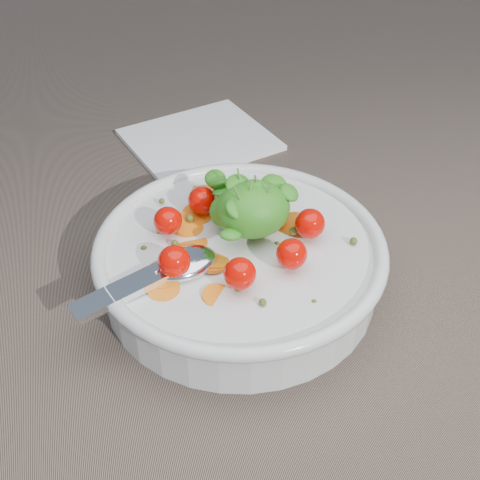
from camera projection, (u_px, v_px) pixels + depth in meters
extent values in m
plane|color=#705D50|center=(232.00, 272.00, 0.53)|extent=(6.00, 6.00, 0.00)
cylinder|color=silver|center=(240.00, 265.00, 0.50)|extent=(0.23, 0.23, 0.04)
torus|color=silver|center=(240.00, 245.00, 0.49)|extent=(0.24, 0.24, 0.01)
cylinder|color=silver|center=(240.00, 282.00, 0.51)|extent=(0.11, 0.11, 0.01)
cylinder|color=brown|center=(240.00, 265.00, 0.50)|extent=(0.21, 0.21, 0.03)
cylinder|color=orange|center=(173.00, 263.00, 0.47)|extent=(0.03, 0.03, 0.01)
cylinder|color=orange|center=(188.00, 227.00, 0.50)|extent=(0.03, 0.03, 0.01)
cylinder|color=orange|center=(163.00, 275.00, 0.46)|extent=(0.04, 0.04, 0.01)
cylinder|color=orange|center=(203.00, 196.00, 0.54)|extent=(0.03, 0.03, 0.01)
cylinder|color=orange|center=(249.00, 227.00, 0.51)|extent=(0.03, 0.03, 0.01)
cylinder|color=orange|center=(229.00, 204.00, 0.53)|extent=(0.03, 0.03, 0.01)
cylinder|color=orange|center=(163.00, 289.00, 0.45)|extent=(0.04, 0.03, 0.01)
cylinder|color=orange|center=(263.00, 219.00, 0.51)|extent=(0.03, 0.03, 0.01)
cylinder|color=orange|center=(155.00, 227.00, 0.51)|extent=(0.03, 0.03, 0.01)
cylinder|color=orange|center=(171.00, 220.00, 0.52)|extent=(0.02, 0.02, 0.00)
cylinder|color=orange|center=(273.00, 222.00, 0.51)|extent=(0.03, 0.03, 0.01)
cylinder|color=orange|center=(196.00, 215.00, 0.52)|extent=(0.03, 0.03, 0.01)
cylinder|color=orange|center=(212.00, 261.00, 0.47)|extent=(0.03, 0.03, 0.01)
cylinder|color=orange|center=(191.00, 245.00, 0.49)|extent=(0.03, 0.03, 0.01)
cylinder|color=orange|center=(212.00, 263.00, 0.47)|extent=(0.03, 0.03, 0.01)
cylinder|color=orange|center=(295.00, 226.00, 0.51)|extent=(0.03, 0.03, 0.01)
cylinder|color=orange|center=(218.00, 297.00, 0.44)|extent=(0.03, 0.03, 0.01)
cylinder|color=orange|center=(190.00, 259.00, 0.47)|extent=(0.03, 0.03, 0.00)
sphere|color=#46501A|center=(175.00, 243.00, 0.48)|extent=(0.01, 0.01, 0.01)
sphere|color=#46501A|center=(231.00, 207.00, 0.52)|extent=(0.00, 0.00, 0.00)
sphere|color=#46501A|center=(238.00, 290.00, 0.45)|extent=(0.00, 0.00, 0.00)
sphere|color=#46501A|center=(314.00, 303.00, 0.44)|extent=(0.01, 0.01, 0.01)
sphere|color=#46501A|center=(277.00, 244.00, 0.49)|extent=(0.00, 0.00, 0.00)
sphere|color=#46501A|center=(190.00, 218.00, 0.51)|extent=(0.01, 0.01, 0.01)
sphere|color=#46501A|center=(162.00, 201.00, 0.53)|extent=(0.01, 0.01, 0.01)
sphere|color=#46501A|center=(192.00, 247.00, 0.49)|extent=(0.00, 0.00, 0.00)
sphere|color=#46501A|center=(315.00, 228.00, 0.50)|extent=(0.01, 0.01, 0.01)
sphere|color=#46501A|center=(263.00, 302.00, 0.43)|extent=(0.01, 0.01, 0.01)
sphere|color=#46501A|center=(208.00, 208.00, 0.52)|extent=(0.01, 0.01, 0.01)
sphere|color=#46501A|center=(300.00, 219.00, 0.51)|extent=(0.01, 0.01, 0.01)
sphere|color=#46501A|center=(235.00, 268.00, 0.46)|extent=(0.01, 0.01, 0.01)
sphere|color=#46501A|center=(354.00, 241.00, 0.49)|extent=(0.01, 0.01, 0.01)
sphere|color=#46501A|center=(196.00, 189.00, 0.55)|extent=(0.01, 0.01, 0.01)
sphere|color=#46501A|center=(316.00, 216.00, 0.51)|extent=(0.01, 0.01, 0.01)
sphere|color=#46501A|center=(293.00, 231.00, 0.49)|extent=(0.01, 0.01, 0.01)
sphere|color=#46501A|center=(144.00, 249.00, 0.49)|extent=(0.01, 0.01, 0.01)
sphere|color=#D40800|center=(310.00, 224.00, 0.48)|extent=(0.02, 0.02, 0.02)
sphere|color=#D40800|center=(257.00, 199.00, 0.51)|extent=(0.02, 0.02, 0.02)
sphere|color=#D40800|center=(202.00, 200.00, 0.51)|extent=(0.02, 0.02, 0.02)
sphere|color=#D40800|center=(168.00, 221.00, 0.49)|extent=(0.02, 0.02, 0.02)
sphere|color=#D40800|center=(174.00, 261.00, 0.45)|extent=(0.02, 0.02, 0.02)
sphere|color=#D40800|center=(240.00, 274.00, 0.44)|extent=(0.02, 0.02, 0.02)
sphere|color=#D40800|center=(292.00, 254.00, 0.46)|extent=(0.02, 0.02, 0.02)
ellipsoid|color=#368C1F|center=(253.00, 209.00, 0.48)|extent=(0.06, 0.05, 0.04)
ellipsoid|color=#368C1F|center=(231.00, 212.00, 0.49)|extent=(0.03, 0.03, 0.03)
ellipsoid|color=#368C1F|center=(271.00, 182.00, 0.49)|extent=(0.02, 0.02, 0.01)
ellipsoid|color=#368C1F|center=(252.00, 204.00, 0.47)|extent=(0.02, 0.02, 0.02)
ellipsoid|color=#368C1F|center=(239.00, 217.00, 0.47)|extent=(0.03, 0.03, 0.02)
ellipsoid|color=#368C1F|center=(258.00, 192.00, 0.49)|extent=(0.03, 0.03, 0.02)
ellipsoid|color=#368C1F|center=(254.00, 205.00, 0.48)|extent=(0.02, 0.02, 0.02)
ellipsoid|color=#368C1F|center=(250.00, 195.00, 0.47)|extent=(0.02, 0.02, 0.01)
ellipsoid|color=#368C1F|center=(222.00, 190.00, 0.50)|extent=(0.02, 0.02, 0.01)
ellipsoid|color=#368C1F|center=(237.00, 209.00, 0.46)|extent=(0.02, 0.03, 0.02)
ellipsoid|color=#368C1F|center=(236.00, 190.00, 0.48)|extent=(0.02, 0.02, 0.01)
ellipsoid|color=#368C1F|center=(221.00, 184.00, 0.50)|extent=(0.03, 0.03, 0.02)
ellipsoid|color=#368C1F|center=(249.00, 191.00, 0.48)|extent=(0.03, 0.02, 0.02)
ellipsoid|color=#368C1F|center=(289.00, 192.00, 0.48)|extent=(0.02, 0.02, 0.02)
ellipsoid|color=#368C1F|center=(253.00, 198.00, 0.47)|extent=(0.02, 0.02, 0.02)
ellipsoid|color=#368C1F|center=(229.00, 199.00, 0.50)|extent=(0.02, 0.02, 0.01)
ellipsoid|color=#368C1F|center=(215.00, 179.00, 0.50)|extent=(0.03, 0.03, 0.02)
ellipsoid|color=#368C1F|center=(248.00, 201.00, 0.47)|extent=(0.02, 0.02, 0.02)
ellipsoid|color=#368C1F|center=(254.00, 202.00, 0.48)|extent=(0.02, 0.02, 0.01)
ellipsoid|color=#368C1F|center=(268.00, 195.00, 0.48)|extent=(0.03, 0.03, 0.02)
ellipsoid|color=#368C1F|center=(275.00, 185.00, 0.49)|extent=(0.03, 0.03, 0.02)
ellipsoid|color=#368C1F|center=(255.00, 190.00, 0.47)|extent=(0.03, 0.03, 0.02)
ellipsoid|color=#368C1F|center=(238.00, 184.00, 0.48)|extent=(0.03, 0.03, 0.02)
ellipsoid|color=#368C1F|center=(231.00, 234.00, 0.46)|extent=(0.02, 0.02, 0.01)
ellipsoid|color=#368C1F|center=(249.00, 201.00, 0.48)|extent=(0.02, 0.02, 0.02)
cylinder|color=#4C8C33|center=(243.00, 192.00, 0.48)|extent=(0.01, 0.01, 0.04)
cylinder|color=#4C8C33|center=(264.00, 203.00, 0.47)|extent=(0.01, 0.00, 0.04)
cylinder|color=#4C8C33|center=(259.00, 195.00, 0.48)|extent=(0.01, 0.00, 0.04)
cylinder|color=#4C8C33|center=(243.00, 207.00, 0.46)|extent=(0.01, 0.00, 0.04)
cylinder|color=#4C8C33|center=(248.00, 206.00, 0.46)|extent=(0.01, 0.01, 0.04)
ellipsoid|color=silver|center=(185.00, 263.00, 0.46)|extent=(0.06, 0.05, 0.02)
cube|color=silver|center=(137.00, 284.00, 0.45)|extent=(0.10, 0.05, 0.01)
cylinder|color=silver|center=(166.00, 270.00, 0.46)|extent=(0.02, 0.01, 0.01)
cube|color=white|center=(199.00, 140.00, 0.70)|extent=(0.19, 0.17, 0.01)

